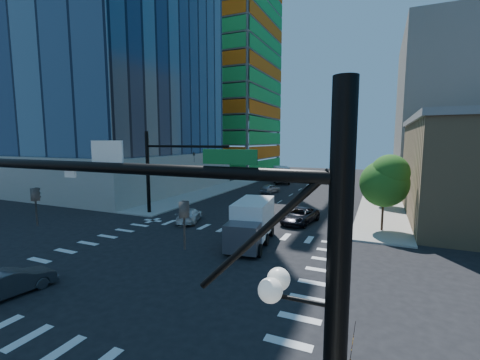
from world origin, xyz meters
The scene contains 16 objects.
ground centered at (0.00, 0.00, 0.00)m, with size 160.00×160.00×0.00m, color black.
road_markings centered at (0.00, 0.00, 0.01)m, with size 20.00×20.00×0.01m, color silver.
sidewalk_ne centered at (12.50, 40.00, 0.07)m, with size 5.00×60.00×0.15m, color #9B9992.
sidewalk_nw centered at (-12.50, 40.00, 0.07)m, with size 5.00×60.00×0.15m, color #9B9992.
construction_building centered at (-27.41, 61.93, 24.61)m, with size 25.16×34.50×70.60m.
bg_building_ne centered at (27.00, 55.00, 14.00)m, with size 24.00×30.00×28.00m, color slate.
signal_mast_se centered at (10.60, -11.50, 5.01)m, with size 10.51×2.48×9.00m.
signal_mast_nw centered at (-10.00, 11.50, 5.49)m, with size 10.20×0.40×9.00m.
tree_south centered at (12.63, 13.90, 4.69)m, with size 4.16×4.16×6.82m.
tree_north centered at (12.93, 25.90, 3.99)m, with size 3.54×3.52×5.78m.
car_nb_far centered at (5.04, 14.00, 0.75)m, with size 2.50×5.42×1.51m, color black.
car_sb_near centered at (-5.30, 10.12, 0.68)m, with size 1.92×4.72×1.37m, color white.
car_sb_mid centered at (-3.51, 30.58, 0.70)m, with size 1.65×4.09×1.39m, color #A8AAB0.
car_sb_cross centered at (-5.53, -6.89, 0.70)m, with size 1.49×4.27×1.41m, color #424246.
box_truck_near centered at (3.03, 5.83, 1.49)m, with size 3.63×6.74×3.36m.
box_truck_far centered at (-5.35, 42.51, 1.43)m, with size 4.98×6.71×3.24m.
Camera 1 is at (12.04, -16.83, 8.15)m, focal length 24.00 mm.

